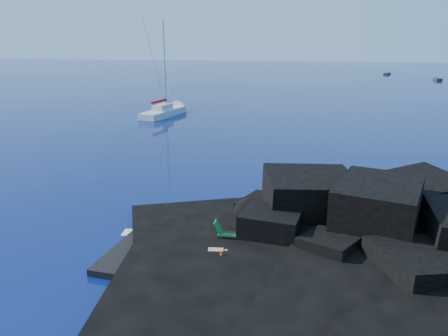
% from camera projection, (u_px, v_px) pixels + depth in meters
% --- Properties ---
extents(ground, '(400.00, 400.00, 0.00)m').
position_uv_depth(ground, '(107.00, 256.00, 22.00)').
color(ground, '#04123D').
rests_on(ground, ground).
extents(headland, '(24.00, 24.00, 3.60)m').
position_uv_depth(headland, '(366.00, 249.00, 22.66)').
color(headland, black).
rests_on(headland, ground).
extents(beach, '(9.08, 6.86, 0.70)m').
position_uv_depth(beach, '(196.00, 259.00, 21.72)').
color(beach, black).
rests_on(beach, ground).
extents(surf_foam, '(10.00, 8.00, 0.06)m').
position_uv_depth(surf_foam, '(222.00, 223.00, 25.88)').
color(surf_foam, white).
rests_on(surf_foam, ground).
extents(sailboat, '(5.28, 12.88, 13.21)m').
position_uv_depth(sailboat, '(165.00, 116.00, 62.00)').
color(sailboat, silver).
rests_on(sailboat, ground).
extents(deck_chair, '(1.73, 0.78, 1.18)m').
position_uv_depth(deck_chair, '(233.00, 231.00, 22.64)').
color(deck_chair, '#1A7937').
rests_on(deck_chair, beach).
extents(towel, '(2.17, 1.20, 0.05)m').
position_uv_depth(towel, '(216.00, 254.00, 21.36)').
color(towel, silver).
rests_on(towel, beach).
extents(sunbather, '(2.01, 0.72, 0.28)m').
position_uv_depth(sunbather, '(216.00, 251.00, 21.31)').
color(sunbather, tan).
rests_on(sunbather, towel).
extents(marker_cone, '(0.44, 0.44, 0.52)m').
position_uv_depth(marker_cone, '(221.00, 255.00, 20.78)').
color(marker_cone, '#FF460D').
rests_on(marker_cone, beach).
extents(distant_boat_a, '(2.74, 4.19, 0.54)m').
position_uv_depth(distant_boat_a, '(387.00, 75.00, 132.38)').
color(distant_boat_a, '#222327').
rests_on(distant_boat_a, ground).
extents(distant_boat_b, '(1.57, 4.44, 0.58)m').
position_uv_depth(distant_boat_b, '(438.00, 80.00, 113.96)').
color(distant_boat_b, '#232327').
rests_on(distant_boat_b, ground).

